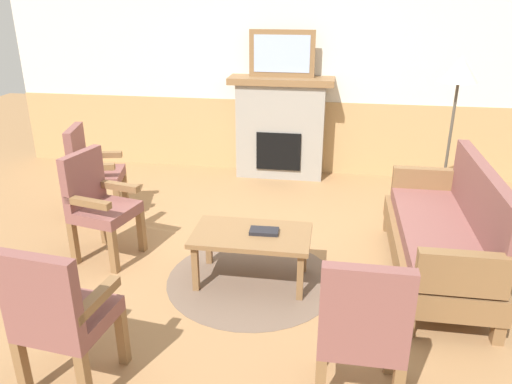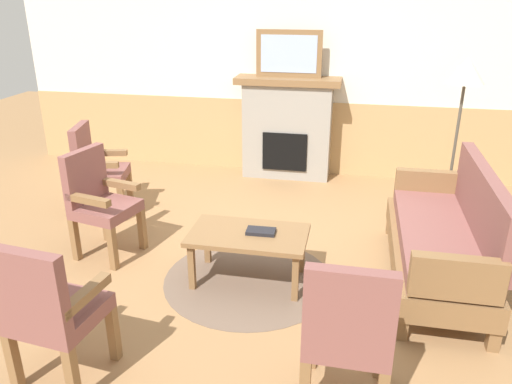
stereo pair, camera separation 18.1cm
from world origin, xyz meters
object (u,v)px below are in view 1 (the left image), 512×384
object	(u,v)px
fireplace	(281,127)
armchair_near_fireplace	(98,201)
couch	(444,234)
book_on_table	(264,231)
framed_picture	(282,54)
armchair_by_window_left	(91,168)
armchair_front_center	(59,313)
armchair_front_left	(362,325)
floor_lamp_by_couch	(459,80)
coffee_table	(252,239)

from	to	relation	value
fireplace	armchair_near_fireplace	distance (m)	2.77
couch	book_on_table	world-z (taller)	couch
framed_picture	armchair_by_window_left	size ratio (longest dim) A/B	0.82
fireplace	book_on_table	distance (m)	2.61
fireplace	armchair_front_center	size ratio (longest dim) A/B	1.33
book_on_table	armchair_front_left	xyz separation A→B (m)	(0.73, -1.24, 0.08)
couch	armchair_front_center	bearing A→B (deg)	-145.56
couch	fireplace	bearing A→B (deg)	125.13
armchair_near_fireplace	book_on_table	bearing A→B (deg)	-7.04
couch	book_on_table	bearing A→B (deg)	-168.81
couch	floor_lamp_by_couch	bearing A→B (deg)	79.91
fireplace	coffee_table	bearing A→B (deg)	-88.67
fireplace	framed_picture	size ratio (longest dim) A/B	1.62
framed_picture	floor_lamp_by_couch	xyz separation A→B (m)	(1.86, -0.96, -0.11)
armchair_front_left	armchair_near_fireplace	bearing A→B (deg)	147.52
coffee_table	armchair_near_fireplace	distance (m)	1.44
framed_picture	armchair_front_center	xyz separation A→B (m)	(-0.84, -3.99, -1.02)
fireplace	armchair_front_center	distance (m)	4.08
fireplace	armchair_front_left	distance (m)	3.94
framed_picture	armchair_near_fireplace	bearing A→B (deg)	-119.35
book_on_table	framed_picture	bearing A→B (deg)	93.57
armchair_by_window_left	armchair_front_center	bearing A→B (deg)	-67.77
fireplace	floor_lamp_by_couch	size ratio (longest dim) A/B	0.77
book_on_table	armchair_near_fireplace	size ratio (longest dim) A/B	0.24
coffee_table	floor_lamp_by_couch	size ratio (longest dim) A/B	0.57
coffee_table	framed_picture	bearing A→B (deg)	91.33
framed_picture	armchair_near_fireplace	size ratio (longest dim) A/B	0.82
framed_picture	book_on_table	distance (m)	2.83
framed_picture	floor_lamp_by_couch	size ratio (longest dim) A/B	0.48
fireplace	armchair_front_center	bearing A→B (deg)	-101.83
armchair_front_left	book_on_table	bearing A→B (deg)	120.42
armchair_front_left	floor_lamp_by_couch	world-z (taller)	floor_lamp_by_couch
armchair_front_left	floor_lamp_by_couch	size ratio (longest dim) A/B	0.58
framed_picture	book_on_table	bearing A→B (deg)	-86.43
coffee_table	armchair_front_left	distance (m)	1.49
framed_picture	book_on_table	size ratio (longest dim) A/B	3.41
coffee_table	armchair_near_fireplace	world-z (taller)	armchair_near_fireplace
book_on_table	fireplace	bearing A→B (deg)	93.57
couch	armchair_front_left	distance (m)	1.70
couch	armchair_front_center	world-z (taller)	same
armchair_front_center	armchair_near_fireplace	bearing A→B (deg)	108.11
couch	coffee_table	distance (m)	1.59
book_on_table	armchair_by_window_left	distance (m)	2.23
framed_picture	couch	distance (m)	3.05
book_on_table	armchair_front_center	world-z (taller)	armchair_front_center
armchair_front_left	floor_lamp_by_couch	xyz separation A→B (m)	(0.97, 2.88, 0.91)
armchair_front_left	armchair_front_center	distance (m)	1.73
fireplace	armchair_by_window_left	xyz separation A→B (m)	(-1.82, -1.58, -0.11)
framed_picture	armchair_front_left	world-z (taller)	framed_picture
framed_picture	armchair_front_left	xyz separation A→B (m)	(0.89, -3.84, -1.02)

